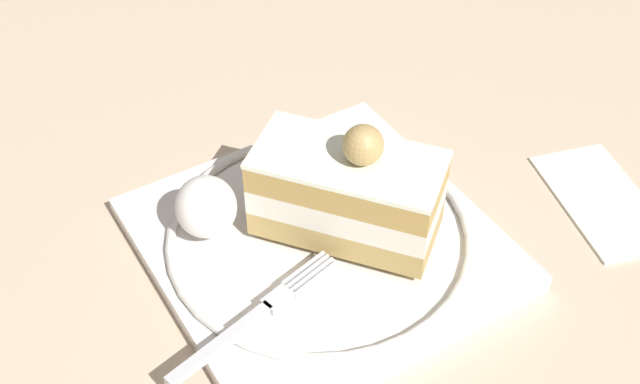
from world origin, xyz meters
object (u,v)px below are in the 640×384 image
cake_slice (348,191)px  folded_napkin (599,194)px  fork (260,313)px  dessert_plate (320,240)px  whipped_cream_dollop (206,207)px

cake_slice → folded_napkin: bearing=-94.3°
fork → dessert_plate: bearing=-45.7°
dessert_plate → whipped_cream_dollop: whipped_cream_dollop is taller
folded_napkin → whipped_cream_dollop: bearing=81.5°
cake_slice → dessert_plate: bearing=81.6°
whipped_cream_dollop → folded_napkin: whipped_cream_dollop is taller
whipped_cream_dollop → fork: (-0.07, -0.01, -0.02)m
whipped_cream_dollop → cake_slice: bearing=-107.2°
dessert_plate → whipped_cream_dollop: 0.07m
dessert_plate → whipped_cream_dollop: (0.02, 0.06, 0.03)m
cake_slice → folded_napkin: (-0.01, -0.17, -0.04)m
folded_napkin → fork: bearing=98.3°
cake_slice → whipped_cream_dollop: cake_slice is taller
dessert_plate → folded_napkin: dessert_plate is taller
fork → folded_napkin: bearing=-81.7°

